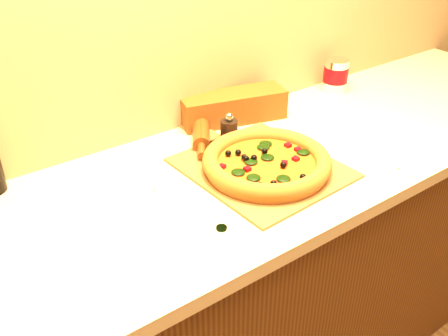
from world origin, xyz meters
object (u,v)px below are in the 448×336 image
pizza (267,162)px  rolling_pin (201,126)px  pepper_grinder (229,131)px  coffee_canister (336,75)px  pizza_peel (257,165)px

pizza → rolling_pin: size_ratio=1.06×
pepper_grinder → coffee_canister: 0.57m
pepper_grinder → rolling_pin: (-0.03, 0.10, -0.02)m
pizza_peel → rolling_pin: rolling_pin is taller
rolling_pin → coffee_canister: size_ratio=2.70×
rolling_pin → coffee_canister: bearing=-0.8°
pizza → pepper_grinder: 0.20m
pizza_peel → rolling_pin: bearing=90.3°
pizza → rolling_pin: 0.30m
pizza_peel → pizza: size_ratio=1.63×
coffee_canister → pizza_peel: bearing=-156.2°
pizza → coffee_canister: coffee_canister is taller
coffee_canister → pepper_grinder: bearing=-170.3°
pizza_peel → pizza: bearing=-91.5°
pizza → pepper_grinder: pepper_grinder is taller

